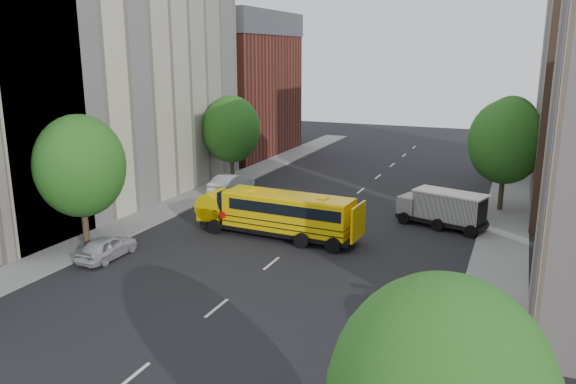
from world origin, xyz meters
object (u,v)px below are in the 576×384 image
Objects in this scene: street_tree_4 at (506,142)px; parked_car_1 at (231,183)px; parked_car_3 at (415,326)px; street_tree_5 at (511,127)px; parked_car_4 at (465,207)px; school_bus at (276,212)px; safari_truck at (443,208)px; street_tree_1 at (80,166)px; parked_car_0 at (107,247)px; street_tree_2 at (231,129)px.

street_tree_4 is 21.22m from parked_car_1.
parked_car_3 is at bearing -95.83° from street_tree_4.
street_tree_4 is 12.01m from street_tree_5.
street_tree_5 is 1.68× the size of parked_car_4.
school_bus is 11.07m from safari_truck.
street_tree_4 is at bearing 82.18° from parked_car_3.
street_tree_4 is at bearing 39.29° from street_tree_1.
safari_truck is 1.54× the size of parked_car_0.
street_tree_4 is at bearing 0.00° from street_tree_2.
street_tree_1 reaches higher than street_tree_2.
parked_car_3 is 18.91m from parked_car_4.
street_tree_5 is 26.97m from school_bus.
street_tree_4 reaches higher than parked_car_1.
street_tree_5 reaches higher than parked_car_1.
street_tree_5 reaches higher than school_bus.
street_tree_5 is at bearing 95.57° from safari_truck.
street_tree_5 is at bearing 28.61° from street_tree_2.
street_tree_2 reaches higher than street_tree_5.
street_tree_2 is 1.64× the size of parked_car_3.
street_tree_2 is 0.75× the size of school_bus.
safari_truck is at bearing 92.13° from parked_car_3.
parked_car_4 is (19.80, -2.65, -4.07)m from street_tree_2.
parked_car_0 is 0.88× the size of parked_car_4.
street_tree_4 is 2.06× the size of parked_car_0.
street_tree_1 is 20.57m from parked_car_3.
street_tree_4 is 1.34× the size of safari_truck.
street_tree_4 is at bearing 46.05° from school_bus.
street_tree_4 is 17.52m from school_bus.
street_tree_1 is 4.89m from parked_car_0.
street_tree_4 is 0.79× the size of school_bus.
street_tree_1 is at bearing -130.04° from safari_truck.
parked_car_1 is (-17.25, 2.80, -0.49)m from safari_truck.
parked_car_1 is (-20.60, -2.80, -4.27)m from street_tree_4.
safari_truck is (9.28, 6.03, -0.31)m from school_bus.
street_tree_5 is at bearing 65.28° from school_bus.
street_tree_4 reaches higher than parked_car_0.
school_bus is 2.30× the size of parked_car_4.
street_tree_2 is 1.72× the size of parked_car_4.
street_tree_2 reaches higher than safari_truck.
street_tree_5 is 1.24× the size of safari_truck.
school_bus is 2.19× the size of parked_car_3.
parked_car_3 is 1.05× the size of parked_car_4.
street_tree_2 is at bearing -84.80° from parked_car_0.
school_bus is 11.93m from parked_car_1.
street_tree_1 is 1.77× the size of parked_car_4.
street_tree_1 reaches higher than parked_car_3.
parked_car_4 is at bearing -7.61° from street_tree_2.
safari_truck is 21.12m from parked_car_0.
parked_car_3 is (19.80, -3.56, -4.27)m from street_tree_1.
street_tree_2 reaches higher than parked_car_3.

